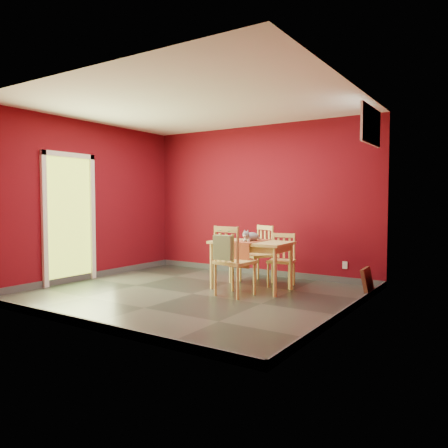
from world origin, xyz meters
The scene contains 13 objects.
ground centered at (0.00, 0.00, 0.00)m, with size 4.50×4.50×0.00m, color #2D342D.
room_shell centered at (0.00, 0.00, 0.05)m, with size 4.50×4.50×4.50m.
doorway centered at (-2.23, -0.40, 1.12)m, with size 0.06×1.01×2.13m.
window centered at (2.23, 1.00, 2.35)m, with size 0.05×0.90×0.50m.
outlet_plate centered at (1.60, 1.99, 0.30)m, with size 0.08×0.01×0.12m, color silver.
dining_table centered at (0.56, 0.73, 0.64)m, with size 1.19×0.71×0.73m.
table_runner centered at (0.56, 0.61, 0.68)m, with size 0.36×0.73×0.37m.
chair_far_left centered at (0.35, 1.34, 0.48)m, with size 0.57×0.57×0.94m.
chair_far_right centered at (0.83, 1.24, 0.42)m, with size 0.46×0.46×0.83m.
chair_near centered at (0.57, 0.20, 0.51)m, with size 0.51×0.51×1.00m.
tote_bag centered at (0.55, -0.03, 0.71)m, with size 0.28×0.18×0.40m.
cat centered at (0.56, 0.74, 0.83)m, with size 0.20×0.38×0.19m, color slate, non-canonical shape.
picture_frame centered at (2.19, 1.15, 0.21)m, with size 0.16×0.42×0.41m.
Camera 1 is at (3.80, -4.99, 1.35)m, focal length 35.00 mm.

